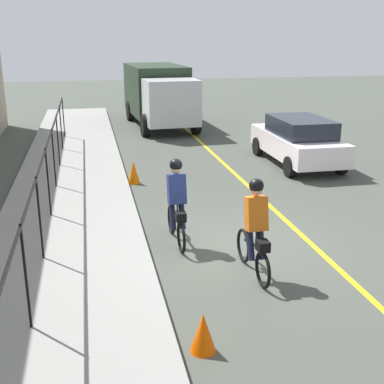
# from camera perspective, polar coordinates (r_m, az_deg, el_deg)

# --- Properties ---
(ground_plane) EXTENTS (80.00, 80.00, 0.00)m
(ground_plane) POSITION_cam_1_polar(r_m,az_deg,el_deg) (10.55, 4.74, -5.96)
(ground_plane) COLOR #454A42
(lane_line_centre) EXTENTS (36.00, 0.12, 0.01)m
(lane_line_centre) POSITION_cam_1_polar(r_m,az_deg,el_deg) (11.09, 12.74, -5.15)
(lane_line_centre) COLOR yellow
(lane_line_centre) RESTS_ON ground
(sidewalk) EXTENTS (40.00, 3.20, 0.15)m
(sidewalk) POSITION_cam_1_polar(r_m,az_deg,el_deg) (10.16, -14.13, -6.97)
(sidewalk) COLOR gray
(sidewalk) RESTS_ON ground
(iron_fence) EXTENTS (21.66, 0.04, 1.60)m
(iron_fence) POSITION_cam_1_polar(r_m,az_deg,el_deg) (10.69, -16.62, 1.52)
(iron_fence) COLOR black
(iron_fence) RESTS_ON sidewalk
(cyclist_lead) EXTENTS (1.71, 0.37, 1.83)m
(cyclist_lead) POSITION_cam_1_polar(r_m,az_deg,el_deg) (8.94, 7.20, -4.16)
(cyclist_lead) COLOR black
(cyclist_lead) RESTS_ON ground
(cyclist_follow) EXTENTS (1.71, 0.37, 1.83)m
(cyclist_follow) POSITION_cam_1_polar(r_m,az_deg,el_deg) (10.23, -1.76, -1.21)
(cyclist_follow) COLOR black
(cyclist_follow) RESTS_ON ground
(patrol_sedan) EXTENTS (4.41, 1.93, 1.58)m
(patrol_sedan) POSITION_cam_1_polar(r_m,az_deg,el_deg) (17.15, 11.95, 5.80)
(patrol_sedan) COLOR white
(patrol_sedan) RESTS_ON ground
(box_truck_background) EXTENTS (6.83, 2.85, 2.78)m
(box_truck_background) POSITION_cam_1_polar(r_m,az_deg,el_deg) (24.13, -3.80, 11.18)
(box_truck_background) COLOR #223122
(box_truck_background) RESTS_ON ground
(traffic_cone_near) EXTENTS (0.36, 0.36, 0.58)m
(traffic_cone_near) POSITION_cam_1_polar(r_m,az_deg,el_deg) (7.13, 1.28, -15.68)
(traffic_cone_near) COLOR #EB4F02
(traffic_cone_near) RESTS_ON ground
(traffic_cone_far) EXTENTS (0.36, 0.36, 0.67)m
(traffic_cone_far) POSITION_cam_1_polar(r_m,az_deg,el_deg) (14.76, -6.65, 2.24)
(traffic_cone_far) COLOR #E96403
(traffic_cone_far) RESTS_ON ground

